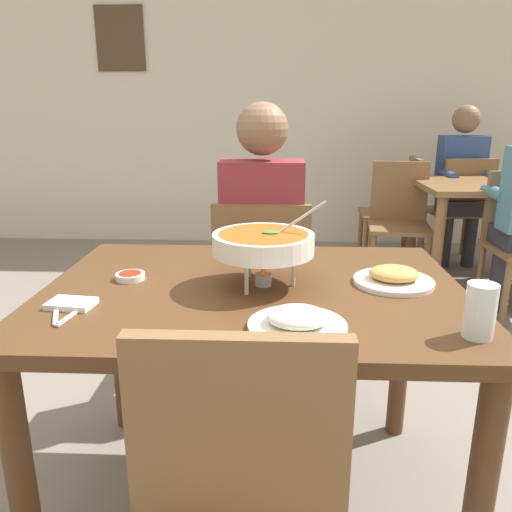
% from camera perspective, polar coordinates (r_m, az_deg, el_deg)
% --- Properties ---
extents(ground_plane, '(16.00, 16.00, 0.00)m').
position_cam_1_polar(ground_plane, '(1.90, -0.22, -25.89)').
color(ground_plane, gray).
extents(cafe_rear_partition, '(10.00, 0.10, 3.00)m').
position_cam_1_polar(cafe_rear_partition, '(4.91, 1.82, 19.04)').
color(cafe_rear_partition, beige).
rests_on(cafe_rear_partition, ground_plane).
extents(picture_frame_hung, '(0.44, 0.03, 0.56)m').
position_cam_1_polar(picture_frame_hung, '(5.10, -15.26, 22.84)').
color(picture_frame_hung, '#4C3823').
extents(dining_table_main, '(1.24, 0.92, 0.77)m').
position_cam_1_polar(dining_table_main, '(1.54, -0.25, -7.41)').
color(dining_table_main, '#51331C').
rests_on(dining_table_main, ground_plane).
extents(chair_diner_main, '(0.44, 0.44, 0.90)m').
position_cam_1_polar(chair_diner_main, '(2.28, 0.66, -3.26)').
color(chair_diner_main, brown).
rests_on(chair_diner_main, ground_plane).
extents(diner_main, '(0.40, 0.45, 1.31)m').
position_cam_1_polar(diner_main, '(2.25, 0.71, 2.70)').
color(diner_main, '#2D2D38').
rests_on(diner_main, ground_plane).
extents(curry_bowl, '(0.33, 0.30, 0.26)m').
position_cam_1_polar(curry_bowl, '(1.46, 0.85, 1.39)').
color(curry_bowl, silver).
rests_on(curry_bowl, dining_table_main).
extents(rice_plate, '(0.24, 0.24, 0.06)m').
position_cam_1_polar(rice_plate, '(1.21, 4.75, -7.48)').
color(rice_plate, white).
rests_on(rice_plate, dining_table_main).
extents(appetizer_plate, '(0.24, 0.24, 0.06)m').
position_cam_1_polar(appetizer_plate, '(1.56, 15.45, -2.38)').
color(appetizer_plate, white).
rests_on(appetizer_plate, dining_table_main).
extents(sauce_dish, '(0.09, 0.09, 0.02)m').
position_cam_1_polar(sauce_dish, '(1.60, -14.17, -2.23)').
color(sauce_dish, white).
rests_on(sauce_dish, dining_table_main).
extents(napkin_folded, '(0.13, 0.09, 0.02)m').
position_cam_1_polar(napkin_folded, '(1.43, -20.34, -5.13)').
color(napkin_folded, white).
rests_on(napkin_folded, dining_table_main).
extents(fork_utensil, '(0.08, 0.16, 0.01)m').
position_cam_1_polar(fork_utensil, '(1.40, -21.86, -5.98)').
color(fork_utensil, silver).
rests_on(fork_utensil, dining_table_main).
extents(spoon_utensil, '(0.04, 0.17, 0.01)m').
position_cam_1_polar(spoon_utensil, '(1.38, -19.95, -6.09)').
color(spoon_utensil, silver).
rests_on(spoon_utensil, dining_table_main).
extents(drink_glass, '(0.07, 0.07, 0.13)m').
position_cam_1_polar(drink_glass, '(1.26, 24.20, -6.02)').
color(drink_glass, silver).
rests_on(drink_glass, dining_table_main).
extents(dining_table_far, '(1.00, 0.80, 0.77)m').
position_cam_1_polar(dining_table_far, '(3.98, 25.04, 5.56)').
color(dining_table_far, brown).
rests_on(dining_table_far, ground_plane).
extents(chair_bg_middle, '(0.48, 0.48, 0.90)m').
position_cam_1_polar(chair_bg_middle, '(4.51, 22.36, 5.40)').
color(chair_bg_middle, brown).
rests_on(chair_bg_middle, ground_plane).
extents(chair_bg_corner, '(0.49, 0.49, 0.90)m').
position_cam_1_polar(chair_bg_corner, '(3.92, 16.01, 4.51)').
color(chair_bg_corner, brown).
rests_on(chair_bg_corner, ground_plane).
extents(chair_bg_window, '(0.46, 0.46, 0.90)m').
position_cam_1_polar(chair_bg_window, '(4.32, 16.08, 5.57)').
color(chair_bg_window, brown).
rests_on(chair_bg_window, ground_plane).
extents(patron_bg_middle, '(0.40, 0.45, 1.31)m').
position_cam_1_polar(patron_bg_middle, '(4.48, 22.41, 8.41)').
color(patron_bg_middle, '#2D2D38').
rests_on(patron_bg_middle, ground_plane).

